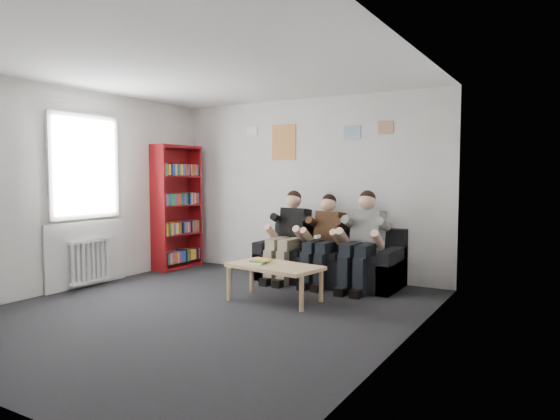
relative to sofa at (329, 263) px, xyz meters
name	(u,v)px	position (x,y,z in m)	size (l,w,h in m)	color
room_shell	(202,192)	(-0.57, -2.11, 1.07)	(5.00, 5.00, 5.00)	black
sofa	(329,263)	(0.00, 0.00, 0.00)	(2.04, 0.84, 0.79)	black
bookshelf	(178,207)	(-2.64, -0.23, 0.73)	(0.30, 0.91, 2.02)	maroon
coffee_table	(275,269)	(-0.12, -1.30, 0.11)	(1.12, 0.62, 0.45)	tan
game_cases	(260,261)	(-0.32, -1.33, 0.19)	(0.26, 0.23, 0.05)	white
person_left	(288,237)	(-0.57, -0.19, 0.36)	(0.41, 0.89, 1.31)	black
person_middle	(323,240)	(0.00, -0.19, 0.34)	(0.39, 0.84, 1.27)	#4C2C19
person_right	(362,241)	(0.57, -0.20, 0.37)	(0.42, 0.91, 1.33)	silver
radiator	(90,261)	(-2.72, -1.91, 0.07)	(0.10, 0.64, 0.60)	white
window	(86,212)	(-2.80, -1.91, 0.74)	(0.05, 1.30, 2.36)	white
poster_large	(284,142)	(-0.97, 0.38, 1.77)	(0.42, 0.01, 0.55)	gold
poster_blue	(352,133)	(0.18, 0.38, 1.87)	(0.25, 0.01, 0.20)	#3B8DC9
poster_pink	(386,127)	(0.68, 0.38, 1.92)	(0.22, 0.01, 0.18)	#B63983
poster_sign	(252,131)	(-1.57, 0.38, 1.97)	(0.20, 0.01, 0.14)	white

